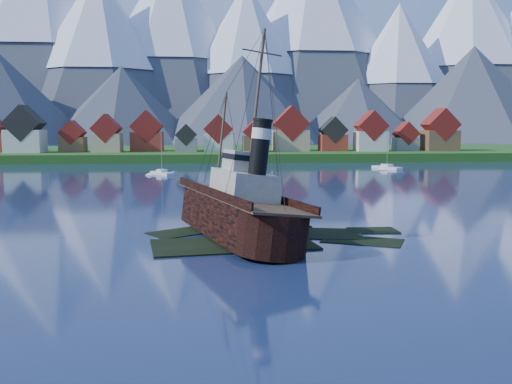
{
  "coord_description": "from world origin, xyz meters",
  "views": [
    {
      "loc": [
        -5.65,
        -64.51,
        13.55
      ],
      "look_at": [
        0.2,
        6.0,
        5.0
      ],
      "focal_mm": 40.0,
      "sensor_mm": 36.0,
      "label": 1
    }
  ],
  "objects": [
    {
      "name": "sailboat_e",
      "position": [
        47.33,
        101.19,
        0.27
      ],
      "size": [
        7.01,
        10.59,
        12.2
      ],
      "rotation": [
        0.0,
        0.0,
        0.46
      ],
      "color": "silver",
      "rests_on": "ground"
    },
    {
      "name": "town",
      "position": [
        -33.12,
        152.18,
        8.99
      ],
      "size": [
        250.96,
        16.69,
        17.3
      ],
      "color": "maroon",
      "rests_on": "ground"
    },
    {
      "name": "tugboat_wreck",
      "position": [
        -2.73,
        4.2,
        3.21
      ],
      "size": [
        7.51,
        32.36,
        25.65
      ],
      "rotation": [
        0.0,
        0.12,
        0.29
      ],
      "color": "black",
      "rests_on": "ground"
    },
    {
      "name": "ground",
      "position": [
        0.0,
        0.0,
        0.0
      ],
      "size": [
        1400.0,
        1400.0,
        0.0
      ],
      "primitive_type": "plane",
      "color": "#1B284B",
      "rests_on": "ground"
    },
    {
      "name": "shore_bank",
      "position": [
        0.0,
        170.0,
        0.0
      ],
      "size": [
        600.0,
        80.0,
        3.2
      ],
      "primitive_type": "cube",
      "color": "#144213",
      "rests_on": "ground"
    },
    {
      "name": "shoal",
      "position": [
        1.78,
        2.15,
        -0.35
      ],
      "size": [
        31.71,
        21.24,
        1.14
      ],
      "color": "black",
      "rests_on": "ground"
    },
    {
      "name": "mountains",
      "position": [
        -0.79,
        481.26,
        89.34
      ],
      "size": [
        965.0,
        340.0,
        205.0
      ],
      "color": "#2D333D",
      "rests_on": "ground"
    },
    {
      "name": "seawall",
      "position": [
        0.0,
        132.0,
        0.0
      ],
      "size": [
        600.0,
        2.5,
        2.0
      ],
      "primitive_type": "cube",
      "color": "#3F3D38",
      "rests_on": "ground"
    },
    {
      "name": "sailboat_c",
      "position": [
        -18.15,
        88.23,
        0.26
      ],
      "size": [
        6.88,
        8.59,
        11.47
      ],
      "rotation": [
        0.0,
        0.0,
        0.6
      ],
      "color": "silver",
      "rests_on": "ground"
    }
  ]
}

